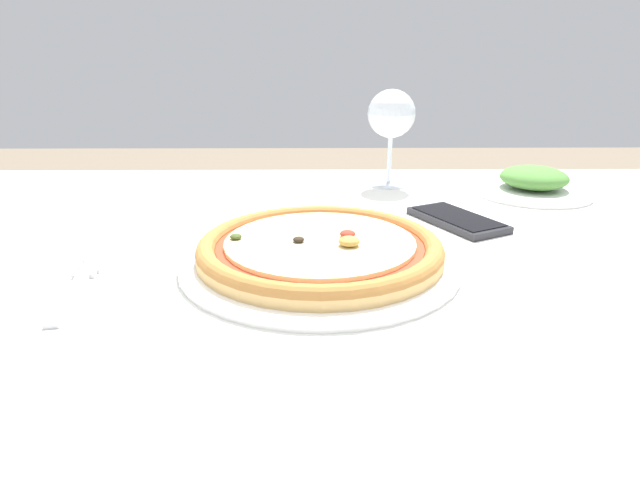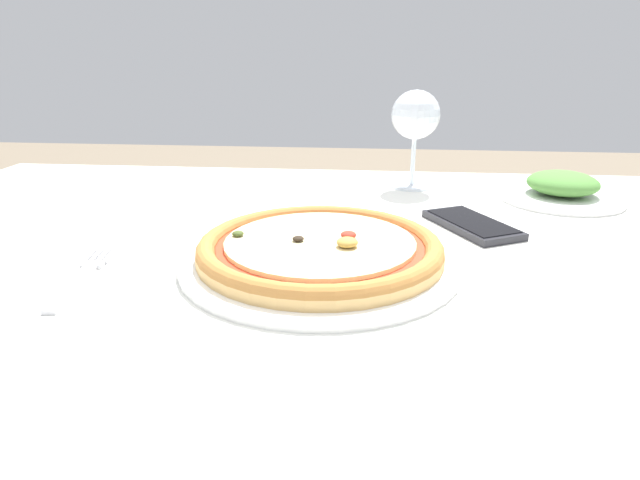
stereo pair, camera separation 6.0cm
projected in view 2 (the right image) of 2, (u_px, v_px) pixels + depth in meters
name	position (u px, v px, depth m)	size (l,w,h in m)	color
dining_table	(348.00, 318.00, 0.67)	(1.46, 0.95, 0.75)	brown
pizza_plate	(320.00, 251.00, 0.61)	(0.32, 0.32, 0.04)	white
fork	(84.00, 275.00, 0.58)	(0.05, 0.17, 0.00)	silver
wine_glass_far_left	(416.00, 118.00, 0.92)	(0.08, 0.08, 0.17)	silver
cell_phone	(472.00, 224.00, 0.74)	(0.13, 0.16, 0.01)	#232328
side_plate	(562.00, 189.00, 0.87)	(0.19, 0.19, 0.05)	white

